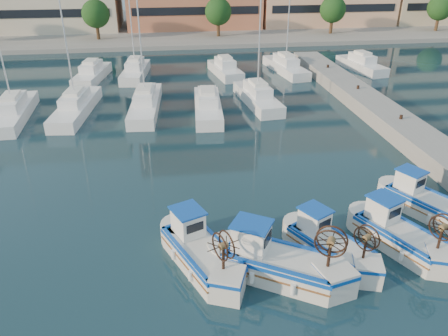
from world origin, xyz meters
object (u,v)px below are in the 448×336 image
Objects in this scene: fishing_boat_a at (200,250)px; fishing_boat_b at (276,261)px; fishing_boat_e at (424,200)px; fishing_boat_d at (399,233)px; fishing_boat_c at (329,244)px.

fishing_boat_a is 3.43m from fishing_boat_b.
fishing_boat_a reaches higher than fishing_boat_e.
fishing_boat_d is (9.44, 0.01, -0.03)m from fishing_boat_a.
fishing_boat_b is 1.11× the size of fishing_boat_d.
fishing_boat_d is 1.04× the size of fishing_boat_e.
fishing_boat_b reaches higher than fishing_boat_c.
fishing_boat_a is 1.08× the size of fishing_boat_e.
fishing_boat_b is (3.18, -1.27, 0.06)m from fishing_boat_a.
fishing_boat_a is 0.94× the size of fishing_boat_b.
fishing_boat_e is (6.38, 2.94, 0.02)m from fishing_boat_c.
fishing_boat_b is at bearing 171.40° from fishing_boat_c.
fishing_boat_c is at bearing 158.95° from fishing_boat_d.
fishing_boat_d reaches higher than fishing_boat_c.
fishing_boat_e is (2.86, 2.68, -0.03)m from fishing_boat_d.
fishing_boat_a is 9.44m from fishing_boat_d.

